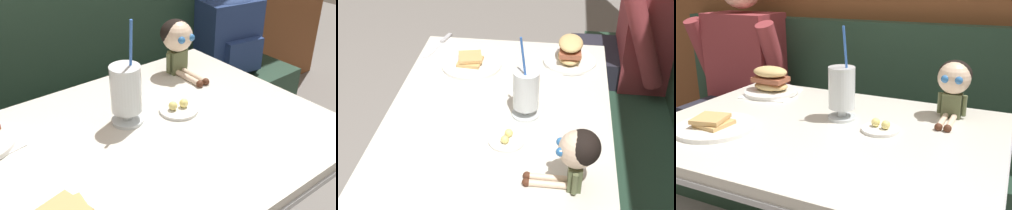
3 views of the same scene
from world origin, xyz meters
TOP-DOWN VIEW (x-y plane):
  - booth_bench at (0.00, 0.81)m, footprint 2.60×0.48m
  - diner_table at (0.00, 0.18)m, footprint 1.11×0.81m
  - toast_plate at (-0.30, 0.02)m, footprint 0.25×0.25m
  - milkshake_glass at (0.02, 0.28)m, footprint 0.10×0.10m
  - sandwich_plate at (-0.38, 0.43)m, footprint 0.23×0.23m
  - butter_saucer at (0.18, 0.23)m, footprint 0.12×0.12m
  - butter_knife at (-0.49, -0.15)m, footprint 0.23×0.08m
  - seated_doll at (0.35, 0.45)m, footprint 0.11×0.22m
  - diner_patron at (-0.80, 0.76)m, footprint 0.55×0.48m

SIDE VIEW (x-z plane):
  - booth_bench at x=0.00m, z-range -0.17..0.83m
  - diner_table at x=0.00m, z-range 0.17..0.91m
  - diner_patron at x=-0.80m, z-range 0.34..1.15m
  - butter_knife at x=-0.49m, z-range 0.74..0.75m
  - butter_saucer at x=0.18m, z-range 0.73..0.77m
  - toast_plate at x=-0.30m, z-range 0.73..0.77m
  - sandwich_plate at x=-0.38m, z-range 0.73..0.84m
  - milkshake_glass at x=0.02m, z-range 0.68..1.00m
  - seated_doll at x=0.35m, z-range 0.77..0.97m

